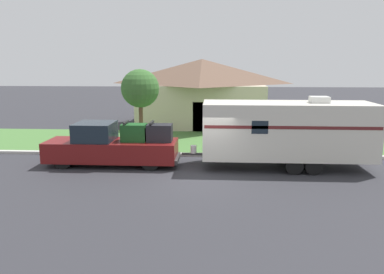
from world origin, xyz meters
name	(u,v)px	position (x,y,z in m)	size (l,w,h in m)	color
ground_plane	(204,178)	(0.00, 0.00, 0.00)	(120.00, 120.00, 0.00)	#2D2D33
curb_strip	(206,155)	(0.00, 3.75, 0.07)	(80.00, 0.30, 0.14)	beige
lawn_strip	(208,141)	(0.00, 7.40, 0.01)	(80.00, 7.00, 0.03)	#477538
house_across_street	(202,91)	(-0.61, 14.22, 2.62)	(10.00, 7.83, 5.06)	beige
pickup_truck	(112,146)	(-4.40, 1.79, 0.92)	(6.26, 1.93, 2.10)	black
travel_trailer	(287,130)	(3.71, 1.79, 1.77)	(8.62, 2.43, 3.31)	black
mailbox	(261,133)	(2.91, 4.80, 1.04)	(0.48, 0.20, 1.36)	brown
tree_in_yard	(140,89)	(-3.86, 6.06, 3.31)	(2.19, 2.19, 4.44)	brown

